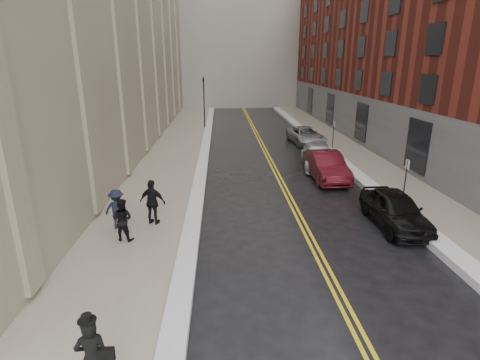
{
  "coord_description": "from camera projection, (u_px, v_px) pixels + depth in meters",
  "views": [
    {
      "loc": [
        -0.96,
        -8.73,
        6.66
      ],
      "look_at": [
        -0.13,
        7.22,
        1.6
      ],
      "focal_mm": 28.0,
      "sensor_mm": 36.0,
      "label": 1
    }
  ],
  "objects": [
    {
      "name": "sidewalk_right",
      "position": [
        364.0,
        161.0,
        26.03
      ],
      "size": [
        3.0,
        64.0,
        0.15
      ],
      "primitive_type": "cube",
      "color": "gray",
      "rests_on": "ground"
    },
    {
      "name": "snow_ridge_right",
      "position": [
        338.0,
        160.0,
        25.91
      ],
      "size": [
        0.85,
        60.8,
        0.3
      ],
      "primitive_type": "cube",
      "color": "white",
      "rests_on": "ground"
    },
    {
      "name": "car_maroon",
      "position": [
        326.0,
        166.0,
        21.96
      ],
      "size": [
        1.78,
        4.93,
        1.62
      ],
      "primitive_type": "imported",
      "rotation": [
        0.0,
        0.0,
        0.02
      ],
      "color": "#430C13",
      "rests_on": "ground"
    },
    {
      "name": "building_right",
      "position": [
        446.0,
        32.0,
        30.41
      ],
      "size": [
        14.0,
        50.0,
        18.0
      ],
      "primitive_type": "cube",
      "color": "maroon",
      "rests_on": "ground"
    },
    {
      "name": "pedestrian_main",
      "position": [
        92.0,
        358.0,
        7.44
      ],
      "size": [
        0.72,
        0.54,
        1.77
      ],
      "primitive_type": "imported",
      "rotation": [
        0.0,
        0.0,
        3.34
      ],
      "color": "black",
      "rests_on": "sidewalk_left"
    },
    {
      "name": "pedestrian_a",
      "position": [
        122.0,
        220.0,
        14.1
      ],
      "size": [
        0.93,
        0.81,
        1.66
      ],
      "primitive_type": "imported",
      "rotation": [
        0.0,
        0.0,
        2.9
      ],
      "color": "black",
      "rests_on": "sidewalk_left"
    },
    {
      "name": "lane_stripe_b",
      "position": [
        273.0,
        163.0,
        25.73
      ],
      "size": [
        0.12,
        64.0,
        0.01
      ],
      "primitive_type": "cube",
      "color": "gold",
      "rests_on": "ground"
    },
    {
      "name": "parking_sign_near",
      "position": [
        406.0,
        177.0,
        17.97
      ],
      "size": [
        0.06,
        0.35,
        2.23
      ],
      "color": "black",
      "rests_on": "ground"
    },
    {
      "name": "car_black",
      "position": [
        395.0,
        209.0,
        15.68
      ],
      "size": [
        1.79,
        4.4,
        1.5
      ],
      "primitive_type": "imported",
      "rotation": [
        0.0,
        0.0,
        -0.0
      ],
      "color": "black",
      "rests_on": "ground"
    },
    {
      "name": "car_silver_near",
      "position": [
        319.0,
        156.0,
        24.61
      ],
      "size": [
        2.71,
        5.29,
        1.47
      ],
      "primitive_type": "imported",
      "rotation": [
        0.0,
        0.0,
        -0.13
      ],
      "color": "#B6B7BF",
      "rests_on": "ground"
    },
    {
      "name": "traffic_signal",
      "position": [
        204.0,
        99.0,
        37.87
      ],
      "size": [
        0.18,
        0.15,
        5.2
      ],
      "color": "black",
      "rests_on": "ground"
    },
    {
      "name": "car_silver_far",
      "position": [
        306.0,
        135.0,
        31.7
      ],
      "size": [
        2.79,
        5.19,
        1.38
      ],
      "primitive_type": "imported",
      "rotation": [
        0.0,
        0.0,
        0.1
      ],
      "color": "#98999F",
      "rests_on": "ground"
    },
    {
      "name": "pedestrian_b",
      "position": [
        117.0,
        209.0,
        15.1
      ],
      "size": [
        1.17,
        0.82,
        1.66
      ],
      "primitive_type": "imported",
      "rotation": [
        0.0,
        0.0,
        2.94
      ],
      "color": "black",
      "rests_on": "sidewalk_left"
    },
    {
      "name": "parking_sign_far",
      "position": [
        333.0,
        132.0,
        29.39
      ],
      "size": [
        0.06,
        0.35,
        2.23
      ],
      "color": "black",
      "rests_on": "ground"
    },
    {
      "name": "sidewalk_left",
      "position": [
        169.0,
        163.0,
        25.36
      ],
      "size": [
        4.0,
        64.0,
        0.15
      ],
      "primitive_type": "cube",
      "color": "gray",
      "rests_on": "ground"
    },
    {
      "name": "ground",
      "position": [
        258.0,
        313.0,
        10.37
      ],
      "size": [
        160.0,
        160.0,
        0.0
      ],
      "primitive_type": "plane",
      "color": "black",
      "rests_on": "ground"
    },
    {
      "name": "pedestrian_c",
      "position": [
        153.0,
        202.0,
        15.48
      ],
      "size": [
        1.21,
        0.77,
        1.92
      ],
      "primitive_type": "imported",
      "rotation": [
        0.0,
        0.0,
        2.85
      ],
      "color": "black",
      "rests_on": "sidewalk_left"
    },
    {
      "name": "lane_stripe_a",
      "position": [
        270.0,
        163.0,
        25.72
      ],
      "size": [
        0.12,
        64.0,
        0.01
      ],
      "primitive_type": "cube",
      "color": "gold",
      "rests_on": "ground"
    },
    {
      "name": "snow_ridge_left",
      "position": [
        203.0,
        162.0,
        25.45
      ],
      "size": [
        0.7,
        60.8,
        0.26
      ],
      "primitive_type": "cube",
      "color": "white",
      "rests_on": "ground"
    }
  ]
}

